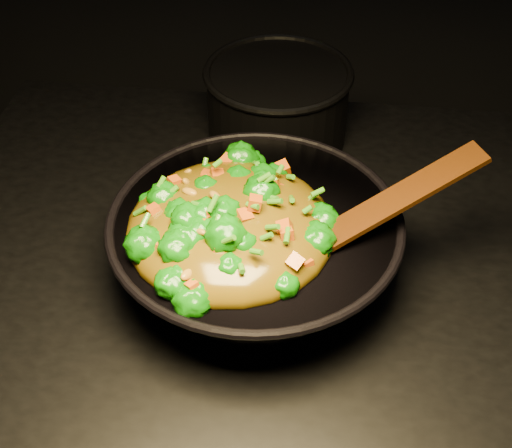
# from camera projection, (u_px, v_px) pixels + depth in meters

# --- Properties ---
(stovetop) EXTENTS (1.20, 0.90, 0.90)m
(stovetop) POSITION_uv_depth(u_px,v_px,m) (301.00, 438.00, 1.32)
(stovetop) COLOR black
(stovetop) RESTS_ON ground
(wok) EXTENTS (0.39, 0.39, 0.11)m
(wok) POSITION_uv_depth(u_px,v_px,m) (255.00, 250.00, 0.98)
(wok) COLOR black
(wok) RESTS_ON stovetop
(stir_fry) EXTENTS (0.30, 0.30, 0.09)m
(stir_fry) POSITION_uv_depth(u_px,v_px,m) (230.00, 204.00, 0.89)
(stir_fry) COLOR #126E07
(stir_fry) RESTS_ON wok
(spatula) EXTENTS (0.24, 0.15, 0.11)m
(spatula) POSITION_uv_depth(u_px,v_px,m) (389.00, 204.00, 0.90)
(spatula) COLOR #3D1005
(spatula) RESTS_ON wok
(back_pot) EXTENTS (0.26, 0.26, 0.14)m
(back_pot) POSITION_uv_depth(u_px,v_px,m) (278.00, 104.00, 1.22)
(back_pot) COLOR black
(back_pot) RESTS_ON stovetop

